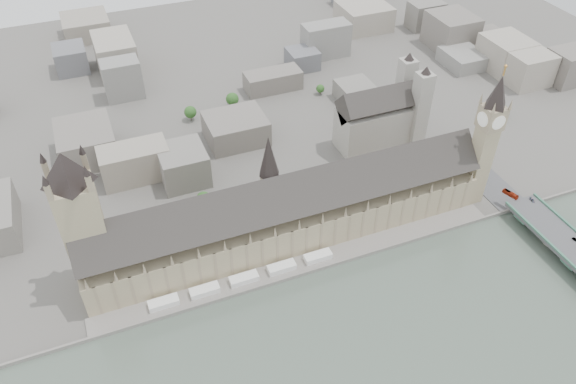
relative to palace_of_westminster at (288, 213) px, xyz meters
name	(u,v)px	position (x,y,z in m)	size (l,w,h in m)	color
ground	(299,258)	(0.00, -19.70, -22.71)	(900.00, 900.00, 0.00)	#595651
embankment_wall	(308,272)	(0.00, -34.70, -21.21)	(600.00, 1.50, 3.00)	slate
river_terrace	(304,265)	(0.00, -27.20, -21.71)	(270.00, 15.00, 2.00)	slate
terrace_tents	(244,279)	(-40.00, -26.70, -18.71)	(118.00, 7.00, 4.00)	white
palace_of_westminster	(288,213)	(0.00, 0.00, 0.00)	(265.00, 40.73, 55.44)	gray
elizabeth_tower	(488,132)	(138.00, -11.70, 35.38)	(17.00, 17.00, 107.50)	gray
victoria_tower	(81,218)	(-122.00, 6.30, 32.50)	(30.00, 30.00, 100.00)	gray
central_tower	(269,168)	(-10.00, 6.30, 35.21)	(13.00, 13.00, 48.00)	gray
westminster_abbey	(382,117)	(110.92, 75.30, 2.38)	(68.00, 36.00, 64.00)	gray
city_skyline_inland	(199,65)	(0.00, 225.30, -3.71)	(720.00, 360.00, 38.00)	gray
park_trees	(254,197)	(-10.00, 40.30, -15.21)	(110.00, 30.00, 15.00)	#284D1B
red_bus_north	(510,194)	(157.27, -29.05, -10.83)	(2.73, 11.68, 3.25)	#A52C12
car_silver	(575,239)	(167.47, -80.67, -11.83)	(1.33, 3.80, 1.25)	gray
car_approach	(532,200)	(168.25, -39.08, -11.77)	(1.93, 4.74, 1.38)	gray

